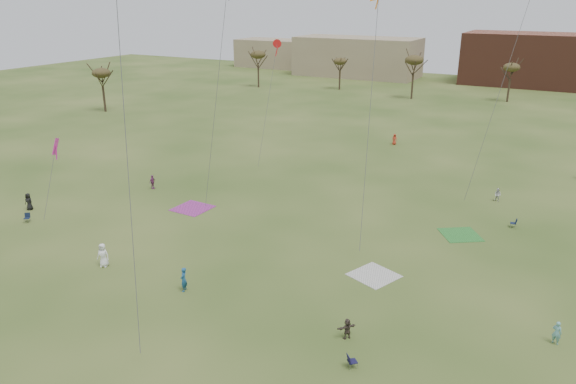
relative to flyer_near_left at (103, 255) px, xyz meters
The scene contains 20 objects.
ground 12.27m from the flyer_near_left, 15.33° to the right, with size 260.00×260.00×0.00m, color #2A4816.
flyer_near_left is the anchor object (origin of this frame).
flyer_near_right 7.99m from the flyer_near_left, ahead, with size 0.67×0.44×1.84m, color #1D5387.
spectator_fore_c 20.62m from the flyer_near_left, ahead, with size 1.27×0.41×1.37m, color #4C3E36.
flyer_mid_a 16.57m from the flyer_near_left, 161.46° to the left, with size 0.85×0.55×1.74m, color black.
flyer_mid_c 32.62m from the flyer_near_left, 10.29° to the left, with size 0.57×0.37×1.56m, color #65A8A9.
spectator_mid_d 18.44m from the flyer_near_left, 119.86° to the left, with size 0.92×0.38×1.58m, color #8F3B7B.
spectator_mid_e 39.12m from the flyer_near_left, 50.21° to the left, with size 0.69×0.53×1.41m, color silver.
flyer_far_b 47.96m from the flyer_near_left, 79.98° to the left, with size 0.76×0.49×1.56m, color #BE3720.
blanket_cream 21.22m from the flyer_near_left, 24.35° to the left, with size 3.15×3.15×0.03m, color beige.
blanket_plum 13.46m from the flyer_near_left, 96.98° to the left, with size 3.43×3.43×0.03m, color #9B2F8B.
blanket_olive 30.61m from the flyer_near_left, 39.80° to the left, with size 3.20×3.20×0.03m, color #2F8230.
camp_chair_left 13.51m from the flyer_near_left, 166.98° to the left, with size 0.72×0.73×0.87m.
camp_chair_center 22.11m from the flyer_near_left, ahead, with size 0.74×0.74×0.87m.
camp_chair_right 36.19m from the flyer_near_left, 40.74° to the left, with size 0.63×0.59×0.87m.
kites_aloft 25.33m from the flyer_near_left, 65.64° to the left, with size 59.52×54.77×23.53m.
tree_line 76.66m from the flyer_near_left, 83.27° to the left, with size 117.44×49.32×8.91m.
building_tan 114.22m from the flyer_near_left, 101.73° to the left, with size 32.00×14.00×10.00m, color #937F60.
building_brick 118.07m from the flyer_near_left, 81.81° to the left, with size 26.00×16.00×12.00m, color brown.
building_tan_west 130.17m from the flyer_near_left, 114.13° to the left, with size 20.00×12.00×8.00m, color #937F60.
Camera 1 is at (19.37, -23.71, 20.13)m, focal length 33.98 mm.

